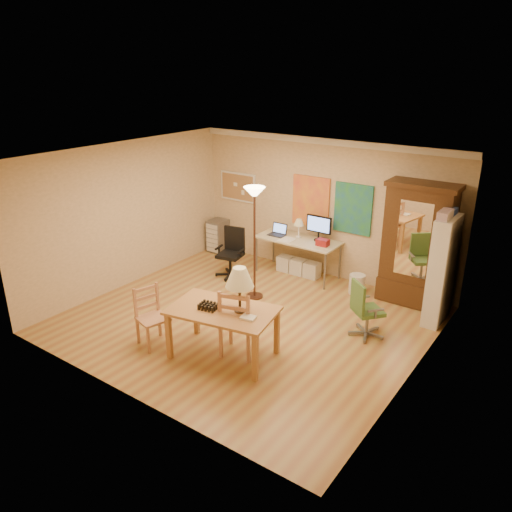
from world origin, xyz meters
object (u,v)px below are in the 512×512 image
Objects in this scene: dining_table at (229,301)px; computer_desk at (300,253)px; bookshelf at (441,271)px; office_chair_green at (365,321)px; office_chair_black at (231,264)px; armoire at (416,253)px.

computer_desk is at bearing 102.78° from dining_table.
office_chair_green is at bearing -123.55° from bookshelf.
office_chair_green is 0.52× the size of bookshelf.
dining_table reaches higher than office_chair_green.
computer_desk is 0.93× the size of bookshelf.
computer_desk is 2.88m from bookshelf.
office_chair_black is 0.45× the size of armoire.
computer_desk reaches higher than office_chair_black.
dining_table is 3.60m from armoire.
bookshelf reaches higher than computer_desk.
dining_table is 2.25m from office_chair_green.
dining_table is at bearing -52.35° from office_chair_black.
bookshelf is at bearing 53.22° from dining_table.
computer_desk is at bearing 38.30° from office_chair_black.
bookshelf reaches higher than office_chair_green.
dining_table is 0.99× the size of computer_desk.
armoire reaches higher than computer_desk.
bookshelf is (3.90, 0.48, 0.62)m from office_chair_black.
dining_table is at bearing -77.22° from computer_desk.
dining_table is 0.92× the size of bookshelf.
computer_desk is at bearing 144.16° from office_chair_green.
dining_table is at bearing -126.78° from bookshelf.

